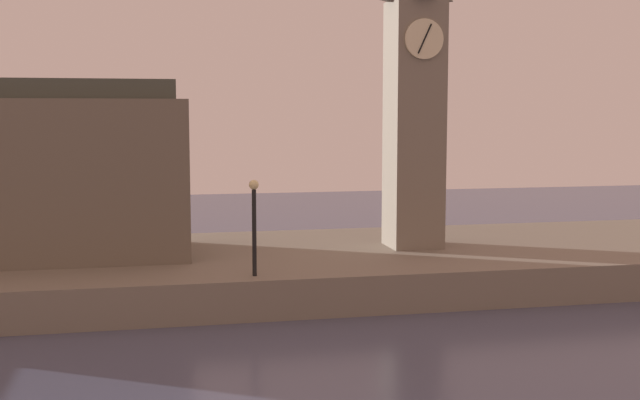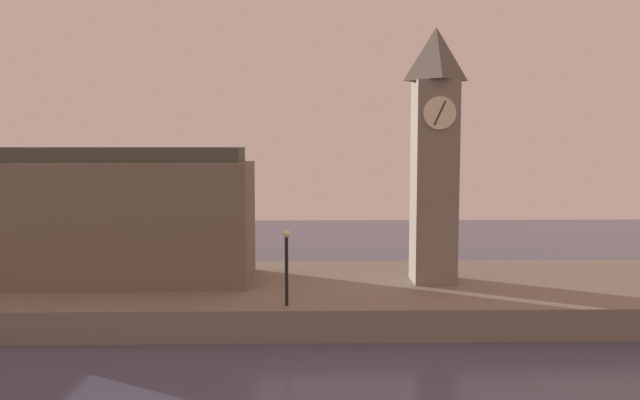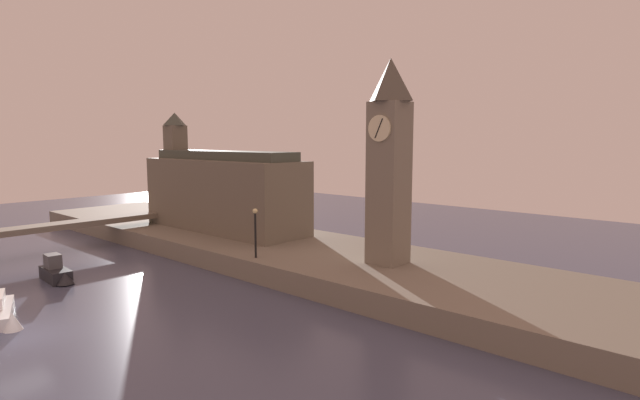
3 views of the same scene
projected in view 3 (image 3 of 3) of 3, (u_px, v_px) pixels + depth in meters
The scene contains 7 objects.
ground_plane at pixel (20, 338), 24.84m from camera, with size 120.00×120.00×0.00m, color #474C66.
far_embankment at pixel (300, 255), 39.52m from camera, with size 70.00×12.00×1.50m, color slate.
clock_tower at pixel (389, 159), 33.07m from camera, with size 2.45×2.49×13.60m.
parliament_hall at pixel (221, 191), 46.57m from camera, with size 17.62×5.60×11.02m.
streetlamp at pixel (255, 227), 35.10m from camera, with size 0.36×0.36×3.53m.
boat_barge_dark at pixel (57, 273), 34.79m from camera, with size 3.86×1.52×1.82m.
boat_ferry_white at pixel (1, 313), 27.12m from camera, with size 5.44×2.75×1.50m.
Camera 3 is at (27.05, -7.73, 9.86)m, focal length 28.03 mm.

